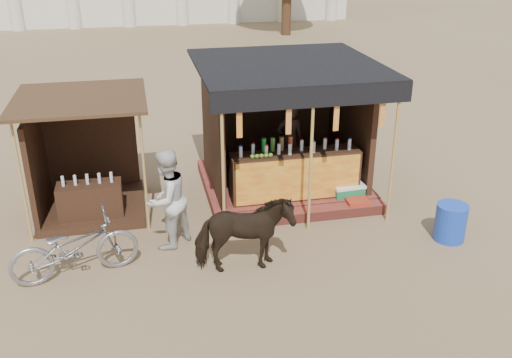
{
  "coord_description": "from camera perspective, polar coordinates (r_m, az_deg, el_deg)",
  "views": [
    {
      "loc": [
        -1.96,
        -7.52,
        5.25
      ],
      "look_at": [
        0.0,
        1.6,
        1.1
      ],
      "focal_mm": 40.0,
      "sensor_mm": 36.0,
      "label": 1
    }
  ],
  "objects": [
    {
      "name": "ground",
      "position": [
        9.38,
        2.09,
        -10.08
      ],
      "size": [
        120.0,
        120.0,
        0.0
      ],
      "primitive_type": "plane",
      "color": "#846B4C",
      "rests_on": "ground"
    },
    {
      "name": "bystander",
      "position": [
        10.02,
        -8.92,
        -2.02
      ],
      "size": [
        1.11,
        1.1,
        1.81
      ],
      "primitive_type": "imported",
      "rotation": [
        0.0,
        0.0,
        3.9
      ],
      "color": "beige",
      "rests_on": "ground"
    },
    {
      "name": "motorbike",
      "position": [
        9.66,
        -17.72,
        -6.51
      ],
      "size": [
        2.14,
        1.12,
        1.07
      ],
      "primitive_type": "imported",
      "rotation": [
        0.0,
        0.0,
        1.78
      ],
      "color": "gray",
      "rests_on": "ground"
    },
    {
      "name": "cow",
      "position": [
        9.27,
        -1.22,
        -5.63
      ],
      "size": [
        1.59,
        0.74,
        1.34
      ],
      "primitive_type": "imported",
      "rotation": [
        0.0,
        0.0,
        1.56
      ],
      "color": "black",
      "rests_on": "ground"
    },
    {
      "name": "red_crate",
      "position": [
        11.56,
        10.09,
        -2.66
      ],
      "size": [
        0.45,
        0.36,
        0.27
      ],
      "primitive_type": "cube",
      "rotation": [
        0.0,
        0.0,
        -0.02
      ],
      "color": "maroon",
      "rests_on": "ground"
    },
    {
      "name": "blue_barrel",
      "position": [
        10.92,
        18.88,
        -4.11
      ],
      "size": [
        0.68,
        0.68,
        0.69
      ],
      "primitive_type": "cylinder",
      "rotation": [
        0.0,
        0.0,
        -0.23
      ],
      "color": "#183EB5",
      "rests_on": "ground"
    },
    {
      "name": "cooler",
      "position": [
        11.82,
        9.08,
        -1.47
      ],
      "size": [
        0.67,
        0.48,
        0.46
      ],
      "color": "#197345",
      "rests_on": "ground"
    },
    {
      "name": "main_stall",
      "position": [
        12.04,
        2.94,
        3.41
      ],
      "size": [
        3.6,
        3.61,
        2.78
      ],
      "color": "brown",
      "rests_on": "ground"
    },
    {
      "name": "secondary_stall",
      "position": [
        11.68,
        -17.13,
        0.74
      ],
      "size": [
        2.4,
        2.4,
        2.38
      ],
      "color": "#351F13",
      "rests_on": "ground"
    }
  ]
}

